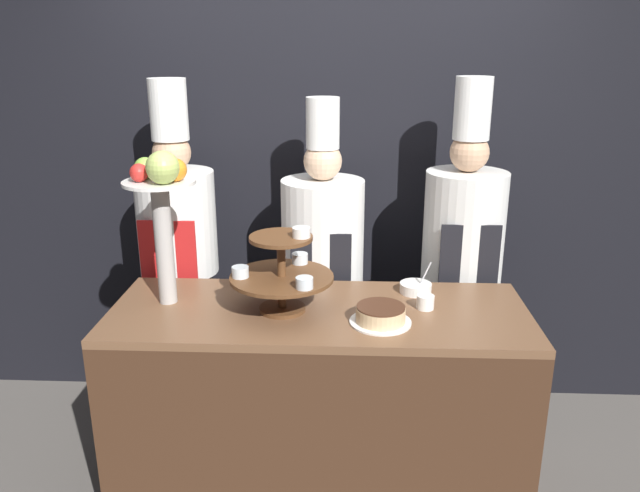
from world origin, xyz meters
TOP-DOWN VIEW (x-y plane):
  - wall_back at (0.00, 1.33)m, footprint 10.00×0.06m
  - buffet_counter at (0.00, 0.34)m, footprint 1.77×0.68m
  - tiered_stand at (-0.15, 0.32)m, footprint 0.43×0.43m
  - fruit_pedestal at (-0.65, 0.38)m, footprint 0.30×0.30m
  - cake_round at (0.25, 0.22)m, footprint 0.25×0.25m
  - cup_white at (0.45, 0.37)m, footprint 0.07×0.07m
  - serving_bowl_far at (0.43, 0.55)m, footprint 0.14×0.14m
  - chef_left at (-0.76, 0.94)m, footprint 0.40×0.40m
  - chef_center_left at (-0.01, 0.94)m, footprint 0.42×0.42m
  - chef_center_right at (0.70, 0.94)m, footprint 0.40×0.40m

SIDE VIEW (x-z plane):
  - buffet_counter at x=0.00m, z-range 0.00..0.95m
  - chef_center_left at x=-0.01m, z-range 0.05..1.83m
  - serving_bowl_far at x=0.43m, z-range 0.90..1.05m
  - cup_white at x=0.45m, z-range 0.95..1.01m
  - cake_round at x=0.25m, z-range 0.95..1.02m
  - chef_center_right at x=0.70m, z-range 0.05..1.93m
  - chef_left at x=-0.76m, z-range 0.06..1.93m
  - tiered_stand at x=-0.15m, z-range 0.94..1.31m
  - wall_back at x=0.00m, z-range 0.00..2.80m
  - fruit_pedestal at x=-0.65m, z-range 1.09..1.76m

